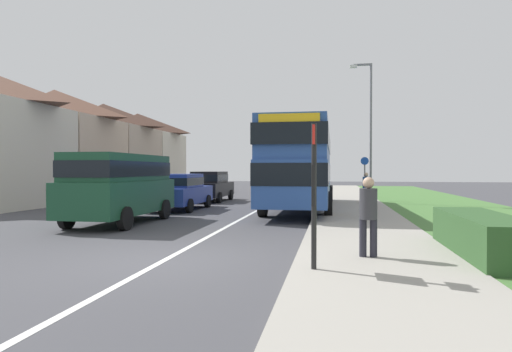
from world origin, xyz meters
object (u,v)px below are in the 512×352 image
Objects in this scene: parked_van_dark_green at (120,183)px; bus_stop_sign at (314,186)px; parked_car_blue at (179,190)px; pedestrian_at_stop at (368,213)px; parked_car_black at (210,185)px; cycle_route_sign at (365,177)px; double_decker_bus at (301,162)px; pedestrian_walking_away at (366,186)px; street_lamp_mid at (369,124)px.

parked_van_dark_green is 1.93× the size of bus_stop_sign.
parked_car_blue is 12.69m from pedestrian_at_stop.
parked_car_black is 17.41m from pedestrian_at_stop.
cycle_route_sign reaches higher than parked_car_black.
pedestrian_at_stop is (2.10, -11.03, -1.17)m from double_decker_bus.
bus_stop_sign is at bearing -97.21° from pedestrian_walking_away.
pedestrian_walking_away is 15.73m from bus_stop_sign.
double_decker_bus is 8.29m from parked_van_dark_green.
bus_stop_sign is (1.10, -12.27, -0.60)m from double_decker_bus.
parked_van_dark_green is 14.54m from cycle_route_sign.
double_decker_bus reaches higher than parked_car_black.
double_decker_bus is at bearing 8.53° from parked_car_blue.
double_decker_bus reaches higher than pedestrian_at_stop.
street_lamp_mid is (3.25, 3.98, 2.09)m from double_decker_bus.
bus_stop_sign is (6.53, -11.45, 0.65)m from parked_car_blue.
cycle_route_sign reaches higher than pedestrian_walking_away.
cycle_route_sign is (3.16, 5.55, -0.72)m from double_decker_bus.
pedestrian_walking_away is at bearing 47.22° from double_decker_bus.
street_lamp_mid is at bearing 85.60° from pedestrian_at_stop.
parked_van_dark_green reaches higher than parked_car_blue.
parked_car_blue is 13.20m from bus_stop_sign.
bus_stop_sign is 1.03× the size of cycle_route_sign.
parked_van_dark_green is 10.68m from parked_car_black.
parked_van_dark_green is at bearing 137.23° from bus_stop_sign.
double_decker_bus is 5.55m from street_lamp_mid.
cycle_route_sign is at bearing 93.52° from street_lamp_mid.
cycle_route_sign is at bearing 86.35° from pedestrian_at_stop.
cycle_route_sign is (2.05, 17.81, -0.11)m from bus_stop_sign.
parked_car_black is at bearing 90.98° from parked_car_blue.
bus_stop_sign is (-1.00, -1.23, 0.56)m from pedestrian_at_stop.
street_lamp_mid is at bearing -86.48° from cycle_route_sign.
bus_stop_sign reaches higher than cycle_route_sign.
pedestrian_walking_away is 0.23× the size of street_lamp_mid.
pedestrian_at_stop is 1.68m from bus_stop_sign.
pedestrian_walking_away is (3.08, 3.32, -1.17)m from double_decker_bus.
pedestrian_at_stop is at bearing -94.40° from street_lamp_mid.
street_lamp_mid reaches higher than parked_car_black.
double_decker_bus is 6.68× the size of pedestrian_at_stop.
double_decker_bus reaches higher than parked_van_dark_green.
parked_van_dark_green is 13.69m from street_lamp_mid.
cycle_route_sign is at bearing 83.42° from bus_stop_sign.
parked_van_dark_green is 3.00× the size of pedestrian_at_stop.
parked_van_dark_green is 9.16m from bus_stop_sign.
street_lamp_mid reaches higher than parked_van_dark_green.
parked_car_blue is at bearing -154.04° from pedestrian_walking_away.
double_decker_bus is 4.29× the size of bus_stop_sign.
cycle_route_sign is at bearing 60.35° from double_decker_bus.
street_lamp_mid reaches higher than parked_car_blue.
cycle_route_sign is at bearing 6.09° from parked_car_black.
bus_stop_sign is at bearing -128.91° from pedestrian_at_stop.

